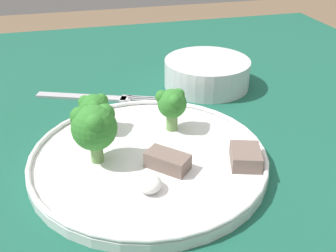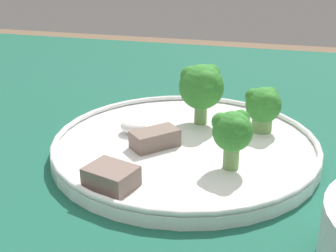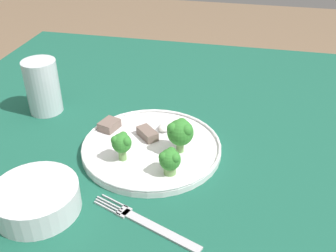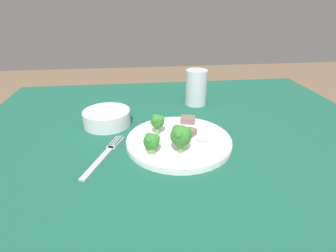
% 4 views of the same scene
% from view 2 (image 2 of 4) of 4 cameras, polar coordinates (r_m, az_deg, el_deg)
% --- Properties ---
extents(table, '(1.22, 1.06, 0.76)m').
position_cam_2_polar(table, '(0.52, 0.31, -14.20)').
color(table, '#195642').
rests_on(table, ground_plane).
extents(dinner_plate, '(0.28, 0.28, 0.02)m').
position_cam_2_polar(dinner_plate, '(0.49, 2.11, -2.44)').
color(dinner_plate, white).
rests_on(dinner_plate, table).
extents(broccoli_floret_near_rim_left, '(0.05, 0.05, 0.07)m').
position_cam_2_polar(broccoli_floret_near_rim_left, '(0.53, 4.10, 4.93)').
color(broccoli_floret_near_rim_left, '#709E56').
rests_on(broccoli_floret_near_rim_left, dinner_plate).
extents(broccoli_floret_center_left, '(0.04, 0.04, 0.05)m').
position_cam_2_polar(broccoli_floret_center_left, '(0.52, 11.55, 2.47)').
color(broccoli_floret_center_left, '#709E56').
rests_on(broccoli_floret_center_left, dinner_plate).
extents(broccoli_floret_back_left, '(0.04, 0.04, 0.06)m').
position_cam_2_polar(broccoli_floret_back_left, '(0.43, 7.87, -0.68)').
color(broccoli_floret_back_left, '#709E56').
rests_on(broccoli_floret_back_left, dinner_plate).
extents(meat_slice_front_slice, '(0.05, 0.05, 0.02)m').
position_cam_2_polar(meat_slice_front_slice, '(0.48, -1.60, -1.54)').
color(meat_slice_front_slice, '#756056').
rests_on(meat_slice_front_slice, dinner_plate).
extents(meat_slice_middle_slice, '(0.05, 0.04, 0.02)m').
position_cam_2_polar(meat_slice_middle_slice, '(0.41, -6.95, -6.19)').
color(meat_slice_middle_slice, '#756056').
rests_on(meat_slice_middle_slice, dinner_plate).
extents(sauce_dollop, '(0.03, 0.03, 0.02)m').
position_cam_2_polar(sauce_dollop, '(0.51, -4.25, -0.04)').
color(sauce_dollop, white).
rests_on(sauce_dollop, dinner_plate).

